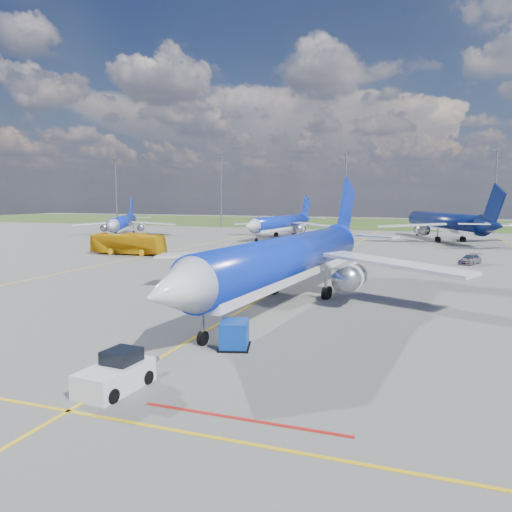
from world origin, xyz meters
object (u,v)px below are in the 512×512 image
(pushback_tug, at_px, (116,374))
(service_car_c, at_px, (470,259))
(main_airliner, at_px, (288,302))
(baggage_tug_c, at_px, (283,245))
(apron_bus, at_px, (128,244))
(service_car_b, at_px, (278,251))
(service_car_a, at_px, (196,267))
(bg_jet_nw, at_px, (123,236))
(bg_jet_n, at_px, (444,241))
(bg_jet_nnw, at_px, (280,237))
(uld_container, at_px, (234,334))

(pushback_tug, height_order, service_car_c, pushback_tug)
(main_airliner, relative_size, baggage_tug_c, 8.22)
(main_airliner, relative_size, apron_bus, 3.44)
(service_car_b, bearing_deg, service_car_a, 166.50)
(bg_jet_nw, bearing_deg, bg_jet_n, -16.13)
(bg_jet_nnw, xyz_separation_m, service_car_b, (10.54, -35.51, 0.74))
(service_car_c, bearing_deg, bg_jet_nw, -173.78)
(service_car_a, bearing_deg, main_airliner, -42.70)
(bg_jet_nnw, distance_m, service_car_c, 53.96)
(service_car_a, relative_size, service_car_b, 0.67)
(pushback_tug, height_order, apron_bus, apron_bus)
(service_car_c, bearing_deg, bg_jet_n, 119.60)
(service_car_a, distance_m, baggage_tug_c, 34.00)
(bg_jet_nnw, distance_m, service_car_b, 37.05)
(bg_jet_nw, relative_size, main_airliner, 0.80)
(main_airliner, bearing_deg, service_car_a, 145.97)
(main_airliner, height_order, pushback_tug, main_airliner)
(bg_jet_nw, relative_size, pushback_tug, 6.18)
(bg_jet_nw, bearing_deg, bg_jet_nnw, -13.20)
(bg_jet_nnw, height_order, main_airliner, main_airliner)
(bg_jet_n, distance_m, apron_bus, 69.69)
(bg_jet_n, height_order, apron_bus, bg_jet_n)
(pushback_tug, bearing_deg, main_airliner, 88.84)
(main_airliner, bearing_deg, bg_jet_nw, 140.49)
(main_airliner, distance_m, service_car_c, 39.07)
(bg_jet_n, bearing_deg, apron_bus, 17.98)
(uld_container, distance_m, service_car_a, 33.77)
(bg_jet_n, distance_m, service_car_c, 40.21)
(uld_container, bearing_deg, bg_jet_nw, 112.95)
(bg_jet_nnw, height_order, service_car_c, bg_jet_nnw)
(uld_container, height_order, service_car_c, uld_container)
(pushback_tug, relative_size, baggage_tug_c, 1.06)
(main_airliner, bearing_deg, service_car_c, 68.55)
(bg_jet_n, bearing_deg, bg_jet_nnw, -17.87)
(apron_bus, relative_size, service_car_b, 2.49)
(service_car_a, height_order, baggage_tug_c, baggage_tug_c)
(uld_container, height_order, apron_bus, apron_bus)
(pushback_tug, relative_size, uld_container, 2.65)
(bg_jet_n, distance_m, uld_container, 90.90)
(service_car_b, height_order, service_car_c, service_car_b)
(bg_jet_n, bearing_deg, service_car_c, 70.08)
(bg_jet_n, xyz_separation_m, service_car_a, (-31.37, -60.95, 0.61))
(apron_bus, height_order, service_car_a, apron_bus)
(service_car_b, relative_size, service_car_c, 1.09)
(bg_jet_n, relative_size, pushback_tug, 7.71)
(bg_jet_nw, distance_m, main_airliner, 87.19)
(apron_bus, xyz_separation_m, baggage_tug_c, (21.73, 20.05, -1.28))
(bg_jet_nnw, height_order, baggage_tug_c, bg_jet_nnw)
(bg_jet_nnw, relative_size, uld_container, 17.17)
(pushback_tug, distance_m, apron_bus, 61.98)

